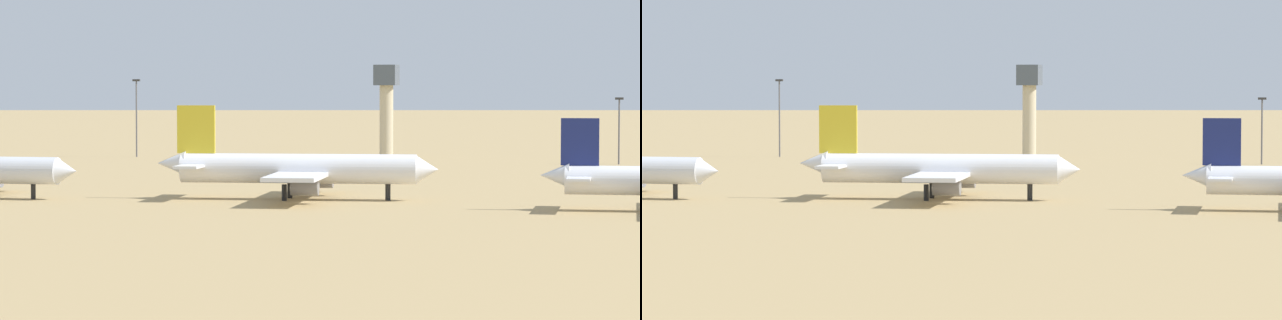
{
  "view_description": "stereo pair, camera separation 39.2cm",
  "coord_description": "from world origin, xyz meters",
  "views": [
    {
      "loc": [
        62.59,
        -225.95,
        17.86
      ],
      "look_at": [
        0.36,
        6.57,
        6.0
      ],
      "focal_mm": 89.35,
      "sensor_mm": 36.0,
      "label": 1
    },
    {
      "loc": [
        62.97,
        -225.85,
        17.86
      ],
      "look_at": [
        0.36,
        6.57,
        6.0
      ],
      "focal_mm": 89.35,
      "sensor_mm": 36.0,
      "label": 2
    }
  ],
  "objects": [
    {
      "name": "ground",
      "position": [
        0.0,
        0.0,
        0.0
      ],
      "size": [
        4000.0,
        4000.0,
        0.0
      ],
      "primitive_type": "plane",
      "color": "tan"
    },
    {
      "name": "control_tower",
      "position": [
        -18.83,
        138.55,
        13.18
      ],
      "size": [
        5.2,
        5.2,
        21.84
      ],
      "color": "#C6B793",
      "rests_on": "ground"
    },
    {
      "name": "ridge_far_west",
      "position": [
        -458.82,
        1108.35,
        49.02
      ],
      "size": [
        455.8,
        408.07,
        98.04
      ],
      "primitive_type": "pyramid",
      "rotation": [
        0.0,
        0.0,
        0.12
      ],
      "color": "slate",
      "rests_on": "ground"
    },
    {
      "name": "light_pole_east",
      "position": [
        -77.14,
        127.46,
        10.48
      ],
      "size": [
        1.8,
        0.5,
        18.46
      ],
      "color": "#59595E",
      "rests_on": "ground"
    },
    {
      "name": "parked_jet_yellow_3",
      "position": [
        -3.18,
        5.26,
        4.68
      ],
      "size": [
        43.2,
        36.63,
        14.27
      ],
      "rotation": [
        0.0,
        0.0,
        0.13
      ],
      "color": "white",
      "rests_on": "ground"
    },
    {
      "name": "light_pole_west",
      "position": [
        36.28,
        122.27,
        8.43
      ],
      "size": [
        1.8,
        0.5,
        14.49
      ],
      "color": "#59595E",
      "rests_on": "ground"
    }
  ]
}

